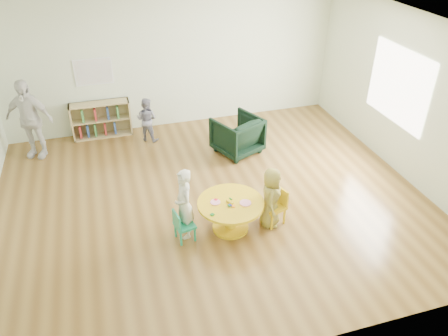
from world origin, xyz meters
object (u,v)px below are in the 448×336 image
(toddler, at_px, (147,120))
(adult_caretaker, at_px, (29,119))
(kid_chair_left, at_px, (182,225))
(kid_chair_right, at_px, (276,205))
(armchair, at_px, (237,135))
(activity_table, at_px, (231,211))
(child_left, at_px, (184,204))
(child_right, at_px, (271,198))
(bookshelf, at_px, (101,119))

(toddler, bearing_deg, adult_caretaker, 33.89)
(kid_chair_left, height_order, adult_caretaker, adult_caretaker)
(kid_chair_right, relative_size, armchair, 0.72)
(activity_table, bearing_deg, child_left, 174.39)
(armchair, distance_m, child_right, 2.27)
(child_left, xyz_separation_m, adult_caretaker, (-2.27, 3.13, 0.22))
(activity_table, height_order, child_right, child_right)
(kid_chair_left, xyz_separation_m, toddler, (-0.04, 3.25, 0.18))
(kid_chair_left, relative_size, adult_caretaker, 0.33)
(activity_table, height_order, kid_chair_right, kid_chair_right)
(armchair, distance_m, child_left, 2.62)
(kid_chair_left, bearing_deg, child_right, 78.85)
(child_left, bearing_deg, child_right, 80.71)
(activity_table, bearing_deg, bookshelf, 114.66)
(bookshelf, bearing_deg, activity_table, -65.34)
(child_left, bearing_deg, toddler, 177.99)
(kid_chair_right, distance_m, bookshelf, 4.42)
(toddler, distance_m, adult_caretaker, 2.19)
(kid_chair_left, height_order, bookshelf, bookshelf)
(kid_chair_left, distance_m, adult_caretaker, 3.95)
(armchair, bearing_deg, adult_caretaker, -38.23)
(adult_caretaker, bearing_deg, armchair, 8.62)
(toddler, bearing_deg, armchair, -178.50)
(kid_chair_left, distance_m, child_right, 1.38)
(toddler, height_order, adult_caretaker, adult_caretaker)
(kid_chair_right, bearing_deg, armchair, -21.85)
(kid_chair_right, relative_size, child_left, 0.53)
(kid_chair_right, height_order, bookshelf, bookshelf)
(armchair, relative_size, child_right, 0.83)
(armchair, bearing_deg, child_right, 61.19)
(kid_chair_left, bearing_deg, armchair, 134.51)
(adult_caretaker, bearing_deg, toddler, 23.69)
(kid_chair_left, bearing_deg, kid_chair_right, 79.98)
(bookshelf, bearing_deg, armchair, -30.43)
(kid_chair_right, height_order, adult_caretaker, adult_caretaker)
(activity_table, height_order, adult_caretaker, adult_caretaker)
(bookshelf, height_order, armchair, bookshelf)
(armchair, distance_m, toddler, 1.90)
(armchair, bearing_deg, child_left, 31.28)
(kid_chair_left, distance_m, kid_chair_right, 1.46)
(kid_chair_left, distance_m, bookshelf, 3.84)
(bookshelf, bearing_deg, child_left, -74.46)
(adult_caretaker, bearing_deg, child_right, -19.02)
(kid_chair_left, relative_size, armchair, 0.63)
(bookshelf, bearing_deg, kid_chair_right, -57.08)
(activity_table, height_order, child_left, child_left)
(toddler, bearing_deg, kid_chair_left, 124.17)
(kid_chair_right, xyz_separation_m, child_right, (-0.10, -0.03, 0.18))
(bookshelf, distance_m, adult_caretaker, 1.42)
(child_left, distance_m, adult_caretaker, 3.87)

